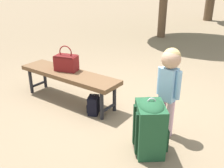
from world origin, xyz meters
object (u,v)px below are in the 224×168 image
at_px(handbag, 66,62).
at_px(backpack_small, 93,104).
at_px(child_standing, 169,79).
at_px(park_bench, 69,76).
at_px(backpack_large, 150,125).

xyz_separation_m(handbag, backpack_small, (0.59, -0.18, -0.43)).
bearing_deg(backpack_small, child_standing, 4.26).
bearing_deg(child_standing, backpack_small, -175.74).
bearing_deg(child_standing, handbag, 176.09).
height_order(park_bench, child_standing, child_standing).
relative_size(child_standing, backpack_large, 1.65).
distance_m(handbag, backpack_large, 1.66).
distance_m(backpack_large, backpack_small, 1.03).
relative_size(handbag, child_standing, 0.36).
relative_size(handbag, backpack_large, 0.59).
xyz_separation_m(park_bench, handbag, (-0.08, 0.05, 0.18)).
xyz_separation_m(handbag, child_standing, (1.57, -0.11, 0.11)).
distance_m(handbag, child_standing, 1.58).
xyz_separation_m(park_bench, child_standing, (1.50, -0.05, 0.29)).
bearing_deg(park_bench, backpack_small, -13.73).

